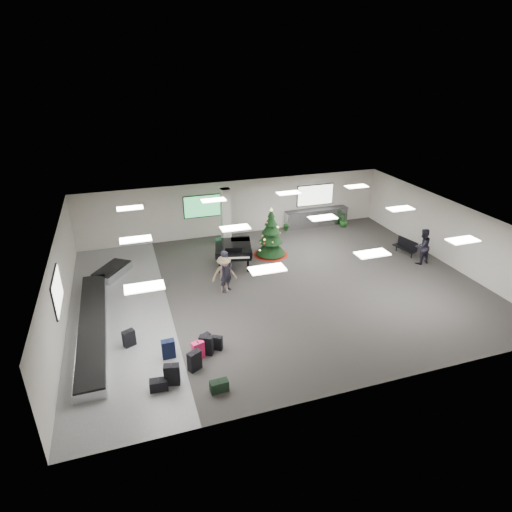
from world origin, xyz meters
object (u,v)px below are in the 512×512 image
object	(u,v)px
service_counter	(316,217)
traveler_a	(226,271)
potted_plant_left	(287,224)
pink_suitcase	(198,350)
grand_piano	(233,249)
potted_plant_right	(344,220)
traveler_bench	(422,246)
baggage_carousel	(97,313)
bench	(406,246)
christmas_tree	(271,239)
traveler_b	(224,274)

from	to	relation	value
service_counter	traveler_a	distance (m)	9.65
service_counter	potted_plant_left	bearing A→B (deg)	-175.67
traveler_a	pink_suitcase	bearing A→B (deg)	-153.43
grand_piano	potted_plant_right	bearing A→B (deg)	35.54
traveler_a	traveler_bench	distance (m)	10.09
baggage_carousel	bench	distance (m)	15.61
baggage_carousel	grand_piano	xyz separation A→B (m)	(6.47, 2.88, 0.70)
baggage_carousel	traveler_a	distance (m)	5.57
service_counter	bench	xyz separation A→B (m)	(2.70, -5.37, -0.08)
baggage_carousel	traveler_bench	world-z (taller)	traveler_bench
traveler_bench	potted_plant_left	xyz separation A→B (m)	(-4.73, 6.37, -0.52)
grand_piano	christmas_tree	bearing A→B (deg)	30.11
service_counter	traveler_b	distance (m)	9.71
pink_suitcase	bench	distance (m)	13.23
baggage_carousel	potted_plant_right	distance (m)	15.65
service_counter	baggage_carousel	bearing A→B (deg)	-152.33
christmas_tree	traveler_a	distance (m)	4.43
pink_suitcase	service_counter	bearing A→B (deg)	30.84
traveler_bench	traveler_b	bearing A→B (deg)	-7.59
grand_piano	traveler_b	distance (m)	2.62
baggage_carousel	traveler_bench	size ratio (longest dim) A/B	5.22
potted_plant_left	service_counter	bearing A→B (deg)	4.33
potted_plant_right	pink_suitcase	bearing A→B (deg)	-138.09
pink_suitcase	potted_plant_left	xyz separation A→B (m)	(7.49, 10.39, 0.08)
traveler_b	traveler_bench	world-z (taller)	traveler_bench
potted_plant_left	potted_plant_right	world-z (taller)	potted_plant_right
traveler_b	potted_plant_left	world-z (taller)	traveler_b
potted_plant_left	christmas_tree	bearing A→B (deg)	-125.38
baggage_carousel	potted_plant_left	xyz separation A→B (m)	(10.86, 6.58, 0.20)
service_counter	potted_plant_right	size ratio (longest dim) A/B	4.47
service_counter	christmas_tree	bearing A→B (deg)	-142.41
baggage_carousel	traveler_b	size ratio (longest dim) A/B	5.60
grand_piano	traveler_bench	world-z (taller)	traveler_bench
grand_piano	potted_plant_right	distance (m)	8.58
potted_plant_left	traveler_bench	bearing A→B (deg)	-53.41
service_counter	pink_suitcase	xyz separation A→B (m)	(-9.48, -10.54, -0.22)
bench	traveler_a	world-z (taller)	traveler_a
service_counter	bench	bearing A→B (deg)	-63.27
baggage_carousel	bench	size ratio (longest dim) A/B	7.03
christmas_tree	potted_plant_right	distance (m)	6.27
baggage_carousel	pink_suitcase	world-z (taller)	pink_suitcase
baggage_carousel	traveler_a	world-z (taller)	traveler_a
pink_suitcase	potted_plant_right	xyz separation A→B (m)	(11.04, 9.91, 0.12)
bench	pink_suitcase	bearing A→B (deg)	-168.64
service_counter	pink_suitcase	world-z (taller)	service_counter
pink_suitcase	potted_plant_right	size ratio (longest dim) A/B	0.75
grand_piano	potted_plant_left	world-z (taller)	grand_piano
service_counter	grand_piano	bearing A→B (deg)	-148.82
baggage_carousel	potted_plant_left	distance (m)	12.70
baggage_carousel	service_counter	distance (m)	14.50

